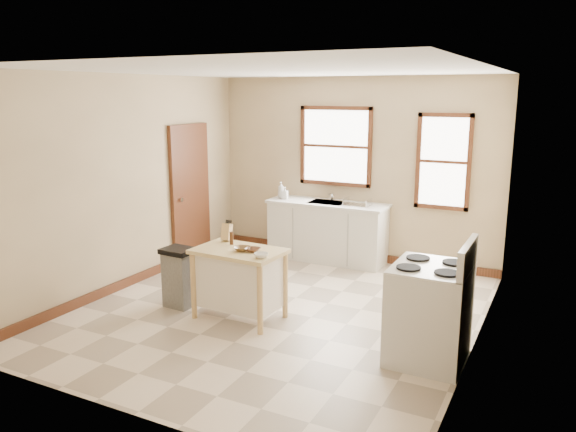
% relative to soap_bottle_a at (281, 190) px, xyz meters
% --- Properties ---
extents(floor, '(5.00, 5.00, 0.00)m').
position_rel_soap_bottle_a_xyz_m(floor, '(1.10, -2.19, -1.05)').
color(floor, beige).
rests_on(floor, ground).
extents(ceiling, '(5.00, 5.00, 0.00)m').
position_rel_soap_bottle_a_xyz_m(ceiling, '(1.10, -2.19, 1.75)').
color(ceiling, white).
rests_on(ceiling, ground).
extents(wall_back, '(4.50, 0.04, 2.80)m').
position_rel_soap_bottle_a_xyz_m(wall_back, '(1.10, 0.31, 0.35)').
color(wall_back, tan).
rests_on(wall_back, ground).
extents(wall_left, '(0.04, 5.00, 2.80)m').
position_rel_soap_bottle_a_xyz_m(wall_left, '(-1.15, -2.19, 0.35)').
color(wall_left, tan).
rests_on(wall_left, ground).
extents(wall_right, '(0.04, 5.00, 2.80)m').
position_rel_soap_bottle_a_xyz_m(wall_right, '(3.35, -2.19, 0.35)').
color(wall_right, tan).
rests_on(wall_right, ground).
extents(window_main, '(1.17, 0.06, 1.22)m').
position_rel_soap_bottle_a_xyz_m(window_main, '(0.80, 0.29, 0.70)').
color(window_main, '#3C2110').
rests_on(window_main, wall_back).
extents(window_side, '(0.77, 0.06, 1.37)m').
position_rel_soap_bottle_a_xyz_m(window_side, '(2.45, 0.29, 0.55)').
color(window_side, '#3C2110').
rests_on(window_side, wall_back).
extents(door_left, '(0.06, 0.90, 2.10)m').
position_rel_soap_bottle_a_xyz_m(door_left, '(-1.11, -0.89, 0.00)').
color(door_left, '#3C2110').
rests_on(door_left, ground).
extents(baseboard_back, '(4.50, 0.04, 0.12)m').
position_rel_soap_bottle_a_xyz_m(baseboard_back, '(1.10, 0.28, -0.99)').
color(baseboard_back, '#3C2110').
rests_on(baseboard_back, ground).
extents(baseboard_left, '(0.04, 5.00, 0.12)m').
position_rel_soap_bottle_a_xyz_m(baseboard_left, '(-1.12, -2.19, -0.99)').
color(baseboard_left, '#3C2110').
rests_on(baseboard_left, ground).
extents(sink_counter, '(1.86, 0.62, 0.92)m').
position_rel_soap_bottle_a_xyz_m(sink_counter, '(0.80, 0.01, -0.59)').
color(sink_counter, silver).
rests_on(sink_counter, ground).
extents(faucet, '(0.03, 0.03, 0.22)m').
position_rel_soap_bottle_a_xyz_m(faucet, '(0.80, 0.19, -0.02)').
color(faucet, silver).
rests_on(faucet, sink_counter).
extents(soap_bottle_a, '(0.11, 0.11, 0.26)m').
position_rel_soap_bottle_a_xyz_m(soap_bottle_a, '(0.00, 0.00, 0.00)').
color(soap_bottle_a, '#B2B2B2').
rests_on(soap_bottle_a, sink_counter).
extents(soap_bottle_b, '(0.10, 0.10, 0.19)m').
position_rel_soap_bottle_a_xyz_m(soap_bottle_b, '(0.10, -0.05, -0.03)').
color(soap_bottle_b, '#B2B2B2').
rests_on(soap_bottle_b, sink_counter).
extents(dish_rack, '(0.46, 0.40, 0.10)m').
position_rel_soap_bottle_a_xyz_m(dish_rack, '(1.30, -0.05, -0.08)').
color(dish_rack, silver).
rests_on(dish_rack, sink_counter).
extents(kitchen_island, '(1.03, 0.69, 0.82)m').
position_rel_soap_bottle_a_xyz_m(kitchen_island, '(0.80, -2.57, -0.64)').
color(kitchen_island, tan).
rests_on(kitchen_island, ground).
extents(knife_block, '(0.11, 0.11, 0.20)m').
position_rel_soap_bottle_a_xyz_m(knife_block, '(0.48, -2.31, -0.13)').
color(knife_block, tan).
rests_on(knife_block, kitchen_island).
extents(pepper_grinder, '(0.06, 0.06, 0.15)m').
position_rel_soap_bottle_a_xyz_m(pepper_grinder, '(0.62, -2.43, -0.15)').
color(pepper_grinder, '#472713').
rests_on(pepper_grinder, kitchen_island).
extents(bowl_a, '(0.21, 0.21, 0.05)m').
position_rel_soap_bottle_a_xyz_m(bowl_a, '(0.87, -2.60, -0.20)').
color(bowl_a, brown).
rests_on(bowl_a, kitchen_island).
extents(bowl_b, '(0.19, 0.19, 0.04)m').
position_rel_soap_bottle_a_xyz_m(bowl_b, '(0.99, -2.57, -0.21)').
color(bowl_b, brown).
rests_on(bowl_b, kitchen_island).
extents(bowl_c, '(0.16, 0.16, 0.05)m').
position_rel_soap_bottle_a_xyz_m(bowl_c, '(1.19, -2.74, -0.20)').
color(bowl_c, white).
rests_on(bowl_c, kitchen_island).
extents(trash_bin, '(0.39, 0.34, 0.73)m').
position_rel_soap_bottle_a_xyz_m(trash_bin, '(-0.04, -2.59, -0.68)').
color(trash_bin, slate).
rests_on(trash_bin, ground).
extents(gas_stove, '(0.77, 0.78, 1.22)m').
position_rel_soap_bottle_a_xyz_m(gas_stove, '(2.99, -2.63, -0.44)').
color(gas_stove, silver).
rests_on(gas_stove, ground).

